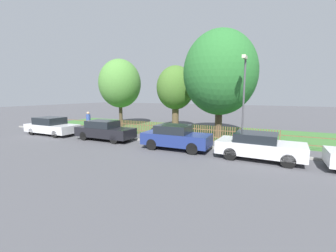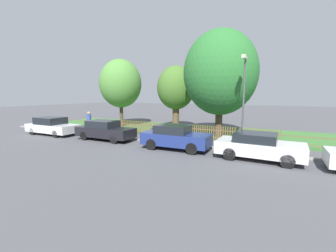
{
  "view_description": "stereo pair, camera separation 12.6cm",
  "coord_description": "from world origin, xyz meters",
  "px_view_note": "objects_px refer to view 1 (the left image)",
  "views": [
    {
      "loc": [
        6.47,
        -13.27,
        3.33
      ],
      "look_at": [
        -0.72,
        0.79,
        1.1
      ],
      "focal_mm": 24.0,
      "sensor_mm": 36.0,
      "label": 1
    },
    {
      "loc": [
        6.59,
        -13.21,
        3.33
      ],
      "look_at": [
        -0.72,
        0.79,
        1.1
      ],
      "focal_mm": 24.0,
      "sensor_mm": 36.0,
      "label": 2
    }
  ],
  "objects_px": {
    "tree_nearest_kerb": "(120,84)",
    "tree_mid_park": "(220,73)",
    "covered_motorcycle": "(160,132)",
    "pedestrian_near_fence": "(88,121)",
    "parked_car_red_compact": "(259,146)",
    "tree_behind_motorcycle": "(175,88)",
    "parked_car_silver_hatchback": "(51,126)",
    "parked_car_black_saloon": "(105,130)",
    "parked_car_navy_estate": "(176,137)",
    "street_lamp": "(244,92)"
  },
  "relations": [
    {
      "from": "tree_nearest_kerb",
      "to": "tree_mid_park",
      "type": "distance_m",
      "value": 10.79
    },
    {
      "from": "covered_motorcycle",
      "to": "pedestrian_near_fence",
      "type": "bearing_deg",
      "value": -176.7
    },
    {
      "from": "parked_car_red_compact",
      "to": "tree_behind_motorcycle",
      "type": "height_order",
      "value": "tree_behind_motorcycle"
    },
    {
      "from": "parked_car_silver_hatchback",
      "to": "parked_car_black_saloon",
      "type": "distance_m",
      "value": 5.51
    },
    {
      "from": "tree_mid_park",
      "to": "tree_behind_motorcycle",
      "type": "bearing_deg",
      "value": 155.7
    },
    {
      "from": "parked_car_red_compact",
      "to": "tree_behind_motorcycle",
      "type": "relative_size",
      "value": 0.71
    },
    {
      "from": "parked_car_navy_estate",
      "to": "pedestrian_near_fence",
      "type": "distance_m",
      "value": 9.89
    },
    {
      "from": "parked_car_navy_estate",
      "to": "street_lamp",
      "type": "relative_size",
      "value": 0.76
    },
    {
      "from": "street_lamp",
      "to": "parked_car_navy_estate",
      "type": "bearing_deg",
      "value": -152.73
    },
    {
      "from": "pedestrian_near_fence",
      "to": "street_lamp",
      "type": "bearing_deg",
      "value": -15.05
    },
    {
      "from": "parked_car_black_saloon",
      "to": "street_lamp",
      "type": "bearing_deg",
      "value": 8.99
    },
    {
      "from": "parked_car_silver_hatchback",
      "to": "tree_nearest_kerb",
      "type": "relative_size",
      "value": 0.67
    },
    {
      "from": "tree_behind_motorcycle",
      "to": "parked_car_silver_hatchback",
      "type": "bearing_deg",
      "value": -137.47
    },
    {
      "from": "parked_car_navy_estate",
      "to": "tree_behind_motorcycle",
      "type": "distance_m",
      "value": 8.48
    },
    {
      "from": "parked_car_navy_estate",
      "to": "tree_nearest_kerb",
      "type": "relative_size",
      "value": 0.61
    },
    {
      "from": "parked_car_red_compact",
      "to": "parked_car_silver_hatchback",
      "type": "bearing_deg",
      "value": -178.25
    },
    {
      "from": "street_lamp",
      "to": "tree_nearest_kerb",
      "type": "bearing_deg",
      "value": 160.48
    },
    {
      "from": "tree_nearest_kerb",
      "to": "tree_behind_motorcycle",
      "type": "distance_m",
      "value": 6.05
    },
    {
      "from": "parked_car_black_saloon",
      "to": "tree_nearest_kerb",
      "type": "relative_size",
      "value": 0.65
    },
    {
      "from": "tree_nearest_kerb",
      "to": "street_lamp",
      "type": "distance_m",
      "value": 13.76
    },
    {
      "from": "parked_car_silver_hatchback",
      "to": "street_lamp",
      "type": "relative_size",
      "value": 0.84
    },
    {
      "from": "tree_nearest_kerb",
      "to": "tree_behind_motorcycle",
      "type": "height_order",
      "value": "tree_nearest_kerb"
    },
    {
      "from": "parked_car_navy_estate",
      "to": "tree_nearest_kerb",
      "type": "bearing_deg",
      "value": 143.32
    },
    {
      "from": "covered_motorcycle",
      "to": "tree_nearest_kerb",
      "type": "bearing_deg",
      "value": 153.7
    },
    {
      "from": "parked_car_silver_hatchback",
      "to": "tree_behind_motorcycle",
      "type": "bearing_deg",
      "value": 41.38
    },
    {
      "from": "tree_nearest_kerb",
      "to": "parked_car_black_saloon",
      "type": "bearing_deg",
      "value": -60.51
    },
    {
      "from": "tree_mid_park",
      "to": "pedestrian_near_fence",
      "type": "distance_m",
      "value": 11.94
    },
    {
      "from": "parked_car_red_compact",
      "to": "tree_nearest_kerb",
      "type": "relative_size",
      "value": 0.62
    },
    {
      "from": "parked_car_red_compact",
      "to": "tree_nearest_kerb",
      "type": "distance_m",
      "value": 15.92
    },
    {
      "from": "parked_car_navy_estate",
      "to": "tree_mid_park",
      "type": "relative_size",
      "value": 0.52
    },
    {
      "from": "parked_car_silver_hatchback",
      "to": "parked_car_navy_estate",
      "type": "height_order",
      "value": "parked_car_navy_estate"
    },
    {
      "from": "tree_behind_motorcycle",
      "to": "pedestrian_near_fence",
      "type": "bearing_deg",
      "value": -142.13
    },
    {
      "from": "parked_car_black_saloon",
      "to": "tree_nearest_kerb",
      "type": "distance_m",
      "value": 8.11
    },
    {
      "from": "parked_car_red_compact",
      "to": "tree_behind_motorcycle",
      "type": "xyz_separation_m",
      "value": [
        -8.11,
        7.11,
        3.18
      ]
    },
    {
      "from": "parked_car_red_compact",
      "to": "street_lamp",
      "type": "relative_size",
      "value": 0.77
    },
    {
      "from": "tree_mid_park",
      "to": "pedestrian_near_fence",
      "type": "xyz_separation_m",
      "value": [
        -10.94,
        -2.74,
        -3.9
      ]
    },
    {
      "from": "parked_car_red_compact",
      "to": "tree_mid_park",
      "type": "relative_size",
      "value": 0.52
    },
    {
      "from": "tree_nearest_kerb",
      "to": "tree_mid_park",
      "type": "bearing_deg",
      "value": -7.63
    },
    {
      "from": "covered_motorcycle",
      "to": "street_lamp",
      "type": "distance_m",
      "value": 6.44
    },
    {
      "from": "parked_car_silver_hatchback",
      "to": "parked_car_black_saloon",
      "type": "height_order",
      "value": "parked_car_silver_hatchback"
    },
    {
      "from": "parked_car_black_saloon",
      "to": "tree_behind_motorcycle",
      "type": "xyz_separation_m",
      "value": [
        2.43,
        6.98,
        3.17
      ]
    },
    {
      "from": "tree_behind_motorcycle",
      "to": "street_lamp",
      "type": "relative_size",
      "value": 1.08
    },
    {
      "from": "parked_car_black_saloon",
      "to": "tree_nearest_kerb",
      "type": "height_order",
      "value": "tree_nearest_kerb"
    },
    {
      "from": "parked_car_silver_hatchback",
      "to": "parked_car_black_saloon",
      "type": "xyz_separation_m",
      "value": [
        5.5,
        0.3,
        0.01
      ]
    },
    {
      "from": "parked_car_black_saloon",
      "to": "parked_car_red_compact",
      "type": "height_order",
      "value": "parked_car_black_saloon"
    },
    {
      "from": "parked_car_red_compact",
      "to": "tree_behind_motorcycle",
      "type": "bearing_deg",
      "value": 139.9
    },
    {
      "from": "tree_nearest_kerb",
      "to": "street_lamp",
      "type": "relative_size",
      "value": 1.25
    },
    {
      "from": "tree_mid_park",
      "to": "pedestrian_near_fence",
      "type": "bearing_deg",
      "value": -165.93
    },
    {
      "from": "parked_car_red_compact",
      "to": "pedestrian_near_fence",
      "type": "relative_size",
      "value": 2.35
    },
    {
      "from": "covered_motorcycle",
      "to": "tree_nearest_kerb",
      "type": "height_order",
      "value": "tree_nearest_kerb"
    }
  ]
}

